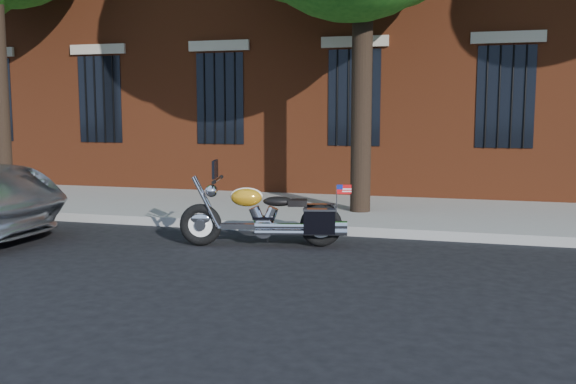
# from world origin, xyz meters

# --- Properties ---
(ground) EXTENTS (120.00, 120.00, 0.00)m
(ground) POSITION_xyz_m (0.00, 0.00, 0.00)
(ground) COLOR black
(ground) RESTS_ON ground
(curb) EXTENTS (40.00, 0.16, 0.15)m
(curb) POSITION_xyz_m (0.00, 1.38, 0.07)
(curb) COLOR gray
(curb) RESTS_ON ground
(sidewalk) EXTENTS (40.00, 3.60, 0.15)m
(sidewalk) POSITION_xyz_m (0.00, 3.26, 0.07)
(sidewalk) COLOR gray
(sidewalk) RESTS_ON ground
(motorcycle) EXTENTS (2.44, 1.03, 1.23)m
(motorcycle) POSITION_xyz_m (-0.37, 0.24, 0.41)
(motorcycle) COLOR black
(motorcycle) RESTS_ON ground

